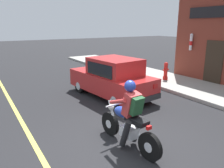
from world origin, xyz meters
TOP-DOWN VIEW (x-y plane):
  - ground_plane at (0.00, 0.00)m, footprint 80.00×80.00m
  - sidewalk_curb at (5.40, 3.00)m, footprint 2.60×22.00m
  - lane_stripe at (-1.80, 3.00)m, footprint 0.12×19.80m
  - motorcycle_with_rider at (0.07, -0.00)m, footprint 0.59×2.02m
  - car_hatchback at (1.74, 3.35)m, footprint 2.00×3.92m
  - fire_hydrant at (5.21, 3.82)m, footprint 0.36×0.24m

SIDE VIEW (x-z plane):
  - ground_plane at x=0.00m, z-range 0.00..0.00m
  - lane_stripe at x=-1.80m, z-range 0.00..0.01m
  - sidewalk_curb at x=5.40m, z-range 0.00..0.14m
  - fire_hydrant at x=5.21m, z-range 0.13..1.01m
  - motorcycle_with_rider at x=0.07m, z-range -0.13..1.49m
  - car_hatchback at x=1.74m, z-range -0.02..1.55m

